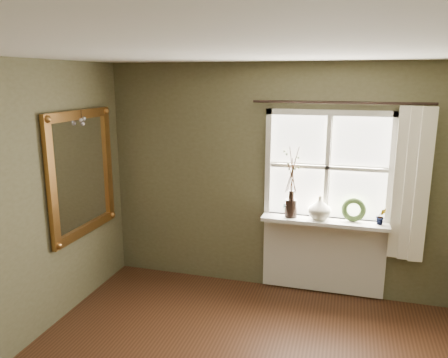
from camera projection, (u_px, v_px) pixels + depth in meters
The scene contains 13 objects.
ceiling at pixel (221, 48), 2.54m from camera, with size 4.50×4.50×0.00m, color silver.
wall_back at pixel (278, 179), 4.99m from camera, with size 4.00×0.10×2.60m, color brown.
window_frame at pixel (328, 167), 4.73m from camera, with size 1.36×0.06×1.24m.
window_sill at pixel (324, 221), 4.76m from camera, with size 1.36×0.26×0.04m, color silver.
window_apron at pixel (323, 255), 4.96m from camera, with size 1.36×0.04×0.88m, color silver.
dark_jug at pixel (291, 208), 4.83m from camera, with size 0.14×0.14×0.20m, color black.
cream_vase at pixel (320, 208), 4.74m from camera, with size 0.25×0.25×0.26m, color beige.
wreath at pixel (353, 212), 4.69m from camera, with size 0.26×0.26×0.06m, color #344B21.
potted_plant_left at pixel (286, 210), 4.85m from camera, with size 0.08×0.06×0.15m, color #344B21.
potted_plant_right at pixel (381, 216), 4.58m from camera, with size 0.10×0.08×0.18m, color #344B21.
curtain at pixel (411, 185), 4.44m from camera, with size 0.36×0.12×1.59m, color silver.
curtain_rod at pixel (341, 103), 4.49m from camera, with size 0.03×0.03×1.84m, color black.
gilt_mirror at pixel (82, 173), 4.65m from camera, with size 0.10×1.12×1.34m.
Camera 1 is at (0.75, -2.54, 2.43)m, focal length 35.00 mm.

